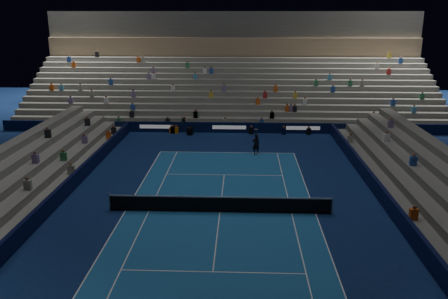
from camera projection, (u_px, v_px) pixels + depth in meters
name	position (u px, v px, depth m)	size (l,w,h in m)	color
ground	(220.00, 212.00, 26.63)	(90.00, 90.00, 0.00)	#0C1F4D
court_surface	(220.00, 212.00, 26.63)	(10.97, 23.77, 0.01)	#1A5492
sponsor_barrier_far	(229.00, 127.00, 44.21)	(44.00, 0.25, 1.00)	black
sponsor_barrier_east	(391.00, 207.00, 26.11)	(0.25, 37.00, 1.00)	#080D32
sponsor_barrier_west	(53.00, 202.00, 26.86)	(0.25, 37.00, 1.00)	black
grandstand_main	(232.00, 83.00, 52.40)	(44.00, 15.20, 11.20)	slate
tennis_net	(220.00, 204.00, 26.48)	(12.90, 0.10, 1.10)	#B2B2B7
tennis_player	(256.00, 144.00, 37.31)	(0.62, 0.41, 1.71)	black
broadcast_camera	(190.00, 131.00, 43.51)	(0.57, 1.01, 0.69)	black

